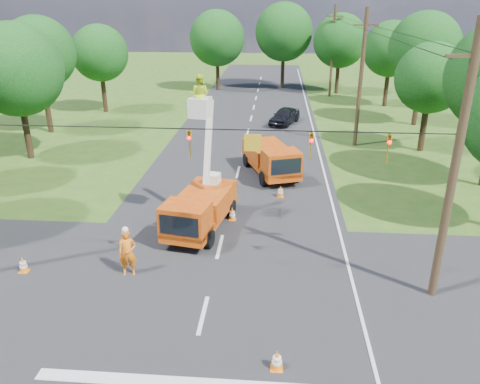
# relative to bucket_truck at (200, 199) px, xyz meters

# --- Properties ---
(ground) EXTENTS (140.00, 140.00, 0.00)m
(ground) POSITION_rel_bucket_truck_xyz_m (1.14, 13.24, -1.61)
(ground) COLOR #2B5218
(ground) RESTS_ON ground
(road_main) EXTENTS (12.00, 100.00, 0.06)m
(road_main) POSITION_rel_bucket_truck_xyz_m (1.14, 13.24, -1.61)
(road_main) COLOR black
(road_main) RESTS_ON ground
(road_cross) EXTENTS (56.00, 10.00, 0.07)m
(road_cross) POSITION_rel_bucket_truck_xyz_m (1.14, -4.76, -1.61)
(road_cross) COLOR black
(road_cross) RESTS_ON ground
(stop_bar) EXTENTS (9.00, 0.45, 0.02)m
(stop_bar) POSITION_rel_bucket_truck_xyz_m (1.14, -9.96, -1.61)
(stop_bar) COLOR silver
(stop_bar) RESTS_ON ground
(edge_line) EXTENTS (0.12, 90.00, 0.02)m
(edge_line) POSITION_rel_bucket_truck_xyz_m (6.74, 13.24, -1.61)
(edge_line) COLOR silver
(edge_line) RESTS_ON ground
(bucket_truck) EXTENTS (3.08, 5.89, 7.41)m
(bucket_truck) POSITION_rel_bucket_truck_xyz_m (0.00, 0.00, 0.00)
(bucket_truck) COLOR #D05C0E
(bucket_truck) RESTS_ON ground
(second_truck) EXTENTS (3.96, 6.19, 2.18)m
(second_truck) POSITION_rel_bucket_truck_xyz_m (3.29, 7.88, -0.48)
(second_truck) COLOR #D05C0E
(second_truck) RESTS_ON ground
(ground_worker) EXTENTS (0.83, 0.64, 2.03)m
(ground_worker) POSITION_rel_bucket_truck_xyz_m (-2.28, -4.29, -0.60)
(ground_worker) COLOR orange
(ground_worker) RESTS_ON ground
(distant_car) EXTENTS (3.20, 4.65, 1.47)m
(distant_car) POSITION_rel_bucket_truck_xyz_m (4.27, 21.51, -0.88)
(distant_car) COLOR black
(distant_car) RESTS_ON ground
(traffic_cone_1) EXTENTS (0.38, 0.38, 0.71)m
(traffic_cone_1) POSITION_rel_bucket_truck_xyz_m (3.76, -9.16, -1.25)
(traffic_cone_1) COLOR orange
(traffic_cone_1) RESTS_ON ground
(traffic_cone_2) EXTENTS (0.38, 0.38, 0.71)m
(traffic_cone_2) POSITION_rel_bucket_truck_xyz_m (1.44, 1.13, -1.25)
(traffic_cone_2) COLOR orange
(traffic_cone_2) RESTS_ON ground
(traffic_cone_3) EXTENTS (0.38, 0.38, 0.71)m
(traffic_cone_3) POSITION_rel_bucket_truck_xyz_m (3.88, 4.33, -1.25)
(traffic_cone_3) COLOR orange
(traffic_cone_3) RESTS_ON ground
(traffic_cone_4) EXTENTS (0.38, 0.38, 0.71)m
(traffic_cone_4) POSITION_rel_bucket_truck_xyz_m (-6.66, -4.47, -1.25)
(traffic_cone_4) COLOR orange
(traffic_cone_4) RESTS_ON ground
(traffic_cone_6) EXTENTS (0.38, 0.38, 0.71)m
(traffic_cone_6) POSITION_rel_bucket_truck_xyz_m (5.20, 9.91, -1.25)
(traffic_cone_6) COLOR orange
(traffic_cone_6) RESTS_ON ground
(pole_right_near) EXTENTS (1.80, 0.30, 10.00)m
(pole_right_near) POSITION_rel_bucket_truck_xyz_m (9.64, -4.76, 3.49)
(pole_right_near) COLOR #4C3823
(pole_right_near) RESTS_ON ground
(pole_right_mid) EXTENTS (1.80, 0.30, 10.00)m
(pole_right_mid) POSITION_rel_bucket_truck_xyz_m (9.64, 15.24, 3.49)
(pole_right_mid) COLOR #4C3823
(pole_right_mid) RESTS_ON ground
(pole_right_far) EXTENTS (1.80, 0.30, 10.00)m
(pole_right_far) POSITION_rel_bucket_truck_xyz_m (9.64, 35.24, 3.49)
(pole_right_far) COLOR #4C3823
(pole_right_far) RESTS_ON ground
(signal_span) EXTENTS (18.00, 0.29, 1.07)m
(signal_span) POSITION_rel_bucket_truck_xyz_m (3.36, -4.77, 4.27)
(signal_span) COLOR black
(signal_span) RESTS_ON ground
(tree_left_d) EXTENTS (6.20, 6.20, 9.24)m
(tree_left_d) POSITION_rel_bucket_truck_xyz_m (-13.86, 10.24, 4.51)
(tree_left_d) COLOR #382616
(tree_left_d) RESTS_ON ground
(tree_left_e) EXTENTS (5.80, 5.80, 9.41)m
(tree_left_e) POSITION_rel_bucket_truck_xyz_m (-15.66, 17.24, 4.88)
(tree_left_e) COLOR #382616
(tree_left_e) RESTS_ON ground
(tree_left_f) EXTENTS (5.40, 5.40, 8.40)m
(tree_left_f) POSITION_rel_bucket_truck_xyz_m (-13.66, 25.24, 4.07)
(tree_left_f) COLOR #382616
(tree_left_f) RESTS_ON ground
(tree_right_c) EXTENTS (5.00, 5.00, 7.83)m
(tree_right_c) POSITION_rel_bucket_truck_xyz_m (14.34, 14.24, 3.70)
(tree_right_c) COLOR #382616
(tree_right_c) RESTS_ON ground
(tree_right_d) EXTENTS (6.00, 6.00, 9.70)m
(tree_right_d) POSITION_rel_bucket_truck_xyz_m (15.94, 22.24, 5.06)
(tree_right_d) COLOR #382616
(tree_right_d) RESTS_ON ground
(tree_right_e) EXTENTS (5.60, 5.60, 8.63)m
(tree_right_e) POSITION_rel_bucket_truck_xyz_m (14.94, 30.24, 4.20)
(tree_right_e) COLOR #382616
(tree_right_e) RESTS_ON ground
(tree_far_a) EXTENTS (6.60, 6.60, 9.50)m
(tree_far_a) POSITION_rel_bucket_truck_xyz_m (-3.86, 38.24, 4.58)
(tree_far_a) COLOR #382616
(tree_far_a) RESTS_ON ground
(tree_far_b) EXTENTS (7.00, 7.00, 10.32)m
(tree_far_b) POSITION_rel_bucket_truck_xyz_m (4.14, 40.24, 5.20)
(tree_far_b) COLOR #382616
(tree_far_b) RESTS_ON ground
(tree_far_c) EXTENTS (6.20, 6.20, 9.18)m
(tree_far_c) POSITION_rel_bucket_truck_xyz_m (10.64, 37.24, 4.45)
(tree_far_c) COLOR #382616
(tree_far_c) RESTS_ON ground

